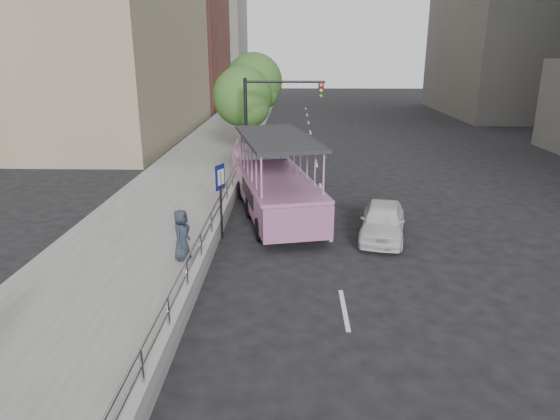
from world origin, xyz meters
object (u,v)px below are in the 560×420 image
Objects in this scene: parking_sign at (221,193)px; street_tree_near at (244,99)px; street_tree_far at (255,84)px; pedestrian_far at (182,235)px; traffic_signal at (268,111)px; car at (383,221)px; duck_boat at (271,180)px.

parking_sign is 12.96m from street_tree_near.
pedestrian_far is at bearing -91.86° from street_tree_far.
pedestrian_far is at bearing -99.91° from traffic_signal.
street_tree_near is (0.49, 15.40, 2.71)m from pedestrian_far.
car is 2.35× the size of pedestrian_far.
parking_sign is at bearing -88.37° from street_tree_near.
street_tree_near reaches higher than parking_sign.
parking_sign is at bearing -165.27° from car.
parking_sign reaches higher than pedestrian_far.
traffic_signal is at bearing 93.88° from duck_boat.
car is at bearing -40.10° from duck_boat.
street_tree_near is 6.02m from street_tree_far.
traffic_signal is (1.23, 9.36, 1.78)m from parking_sign.
street_tree_far is (0.69, 21.40, 3.20)m from pedestrian_far.
duck_boat is 2.72× the size of car.
pedestrian_far is at bearing -108.18° from parking_sign.
street_tree_near is at bearing 102.38° from duck_boat.
car is at bearing 2.56° from parking_sign.
traffic_signal reaches higher than pedestrian_far.
street_tree_near is at bearing -91.91° from street_tree_far.
car is 0.73× the size of traffic_signal.
traffic_signal is (-4.57, 9.10, 2.85)m from car.
parking_sign is (0.86, 2.61, 0.62)m from pedestrian_far.
pedestrian_far is 21.65m from street_tree_far.
duck_boat is 5.52m from car.
parking_sign is 18.96m from street_tree_far.
street_tree_far is (-5.97, 18.53, 3.66)m from car.
pedestrian_far is (-6.66, -2.87, 0.46)m from car.
duck_boat reaches higher than parking_sign.
car is 14.32m from street_tree_near.
car is at bearing -63.31° from traffic_signal.
street_tree_near reaches higher than traffic_signal.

